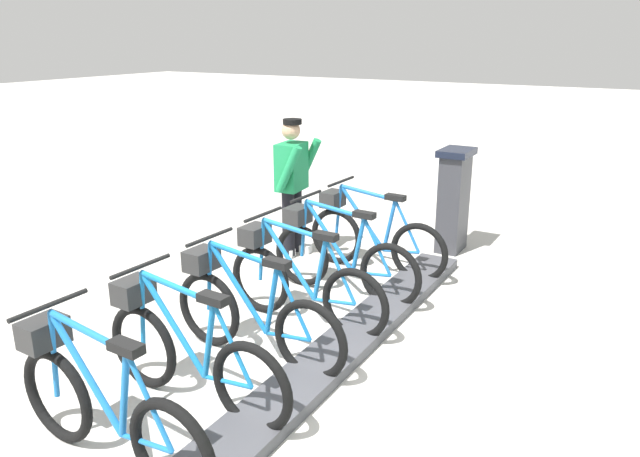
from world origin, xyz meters
name	(u,v)px	position (x,y,z in m)	size (l,w,h in m)	color
ground_plane	(327,366)	(0.00, 0.00, 0.00)	(60.00, 60.00, 0.00)	beige
dock_rail_base	(327,361)	(0.00, 0.00, 0.05)	(0.44, 5.40, 0.10)	#47474C
payment_kiosk	(453,199)	(0.05, -3.26, 0.67)	(0.36, 0.52, 1.28)	#38383D
bike_docked_0	(370,235)	(0.62, -2.10, 0.43)	(1.72, 0.54, 1.02)	black
bike_docked_1	(338,255)	(0.62, -1.34, 0.43)	(1.72, 0.54, 1.02)	black
bike_docked_2	(299,280)	(0.62, -0.57, 0.43)	(1.72, 0.54, 1.02)	black
bike_docked_3	(249,311)	(0.62, 0.20, 0.43)	(1.72, 0.54, 1.02)	black
bike_docked_4	(186,351)	(0.62, 0.96, 0.43)	(1.72, 0.54, 1.02)	black
bike_docked_5	(101,405)	(0.62, 1.73, 0.43)	(1.72, 0.54, 1.02)	black
worker_near_rack	(292,183)	(1.68, -2.13, 0.91)	(0.48, 0.65, 1.66)	white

